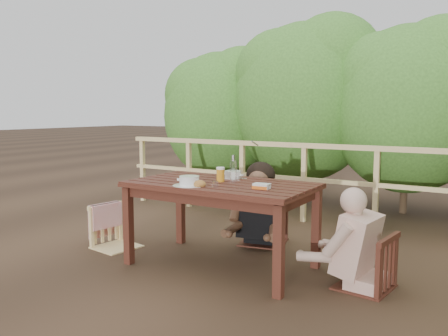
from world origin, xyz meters
The scene contains 16 objects.
ground centered at (0.00, 0.00, 0.00)m, with size 60.00×60.00×0.00m, color #473120.
table centered at (0.00, 0.00, 0.38)m, with size 1.64×0.92×0.76m, color #3E1C13.
chair_left centered at (-1.23, -0.09, 0.42)m, with size 0.42×0.42×0.83m, color #E3C481.
chair_far centered at (0.00, 0.86, 0.47)m, with size 0.46×0.46×0.93m, color #3E1C13.
chair_right centered at (1.26, 0.15, 0.43)m, with size 0.43×0.43×0.86m, color #3E1C13.
woman centered at (0.00, 0.88, 0.68)m, with size 0.55×0.68×1.36m, color black, non-canonical shape.
diner_right centered at (1.29, 0.15, 0.66)m, with size 0.53×0.66×1.32m, color #D1A18E, non-canonical shape.
railing centered at (0.00, 2.00, 0.51)m, with size 5.60×0.10×1.01m, color #E3C481.
hedge_row centered at (0.40, 3.20, 1.90)m, with size 6.60×1.60×3.80m, color #3B6C26, non-canonical shape.
soup_near centered at (-0.15, -0.29, 0.81)m, with size 0.29×0.29×0.10m, color white.
soup_far centered at (-0.04, 0.27, 0.80)m, with size 0.26×0.26×0.09m, color white.
bread_roll centered at (-0.04, -0.29, 0.80)m, with size 0.12×0.09×0.07m, color #9A662D.
beer_glass centered at (-0.03, 0.03, 0.83)m, with size 0.08×0.08×0.15m, color orange.
bottle centered at (0.10, 0.05, 0.89)m, with size 0.06×0.06×0.26m, color white.
tumbler centered at (0.09, -0.24, 0.79)m, with size 0.06×0.06×0.07m, color white.
butter_tub centered at (0.47, -0.12, 0.79)m, with size 0.14×0.10×0.06m, color white.
Camera 1 is at (2.16, -3.49, 1.42)m, focal length 37.01 mm.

